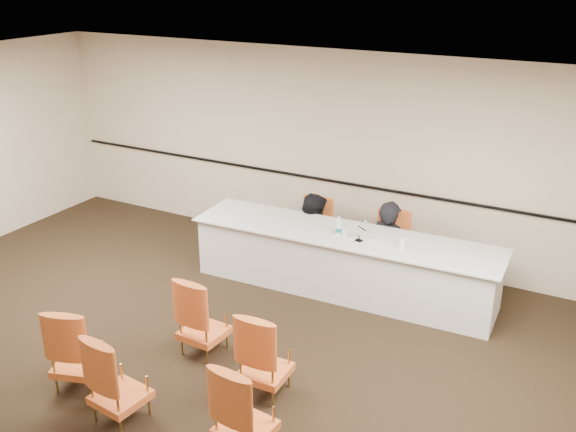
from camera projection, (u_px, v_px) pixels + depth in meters
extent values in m
plane|color=black|center=(179.00, 393.00, 6.58)|extent=(10.00, 10.00, 0.00)
plane|color=silver|center=(157.00, 103.00, 5.46)|extent=(10.00, 10.00, 0.00)
cube|color=beige|center=(342.00, 155.00, 9.29)|extent=(10.00, 0.04, 3.00)
cube|color=black|center=(340.00, 182.00, 9.40)|extent=(9.80, 0.04, 0.03)
imported|color=black|center=(388.00, 256.00, 8.83)|extent=(0.67, 0.54, 1.61)
imported|color=black|center=(312.00, 246.00, 9.33)|extent=(0.90, 0.76, 1.62)
cube|color=white|center=(380.00, 243.00, 8.05)|extent=(0.37, 0.35, 0.00)
cylinder|color=white|center=(345.00, 232.00, 8.24)|extent=(0.08, 0.08, 0.10)
cylinder|color=white|center=(402.00, 244.00, 7.86)|extent=(0.11, 0.11, 0.12)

